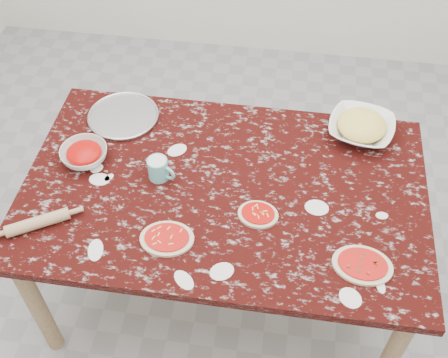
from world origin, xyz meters
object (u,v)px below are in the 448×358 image
flour_mug (159,169)px  rolling_pin (38,222)px  worktable (224,200)px  sauce_bowl (84,155)px  pizza_tray (123,116)px  cheese_bowl (361,128)px

flour_mug → rolling_pin: flour_mug is taller
worktable → rolling_pin: size_ratio=6.83×
worktable → sauce_bowl: (-0.59, 0.06, 0.11)m
sauce_bowl → flour_mug: 0.33m
sauce_bowl → worktable: bearing=-6.2°
worktable → pizza_tray: 0.61m
flour_mug → cheese_bowl: bearing=24.8°
cheese_bowl → rolling_pin: bearing=-150.4°
sauce_bowl → cheese_bowl: cheese_bowl is taller
rolling_pin → sauce_bowl: bearing=79.6°
sauce_bowl → flour_mug: size_ratio=1.64×
worktable → pizza_tray: bearing=146.1°
sauce_bowl → flour_mug: bearing=-8.4°
pizza_tray → flour_mug: size_ratio=2.60×
pizza_tray → flour_mug: (0.24, -0.32, 0.04)m
rolling_pin → worktable: bearing=24.0°
cheese_bowl → flour_mug: size_ratio=2.33×
sauce_bowl → pizza_tray: bearing=72.5°
rolling_pin → pizza_tray: bearing=76.4°
worktable → rolling_pin: bearing=-156.0°
flour_mug → sauce_bowl: bearing=171.6°
worktable → cheese_bowl: 0.67m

